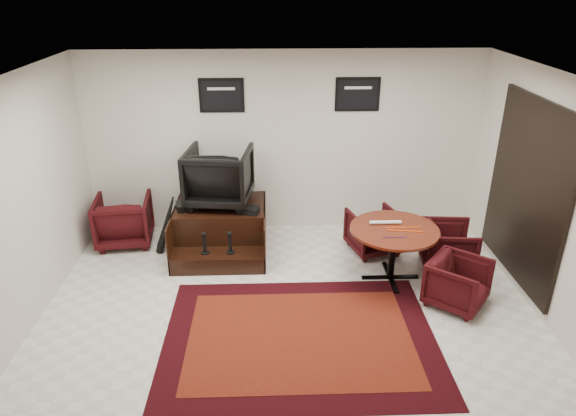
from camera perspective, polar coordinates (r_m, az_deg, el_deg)
The scene contains 16 objects.
ground at distance 6.29m, azimuth 0.17°, elevation -12.12°, with size 6.00×6.00×0.00m, color silver.
room_shell at distance 5.56m, azimuth 4.35°, elevation 3.74°, with size 6.02×5.02×2.81m.
area_rug at distance 5.98m, azimuth 1.33°, elevation -14.22°, with size 3.06×2.30×0.01m.
shine_podium at distance 7.67m, azimuth -7.44°, elevation -2.36°, with size 1.32×1.36×0.68m.
shine_chair at distance 7.47m, azimuth -7.69°, elevation 3.82°, with size 0.90×0.84×0.93m, color black.
shoes_pair at distance 7.50m, azimuth -11.46°, elevation 0.19°, with size 0.28×0.30×0.09m.
polish_kit at distance 7.26m, azimuth -4.34°, elevation -0.22°, with size 0.27×0.18×0.09m, color black.
umbrella_black at distance 7.63m, azimuth -13.40°, elevation -1.95°, with size 0.33×0.12×0.88m, color black, non-canonical shape.
umbrella_hooked at distance 7.76m, azimuth -13.34°, elevation -1.54°, with size 0.32×0.12×0.87m, color black, non-canonical shape.
armchair_side at distance 8.13m, azimuth -17.80°, elevation -1.07°, with size 0.79×0.74×0.82m, color black.
meeting_table at distance 6.84m, azimuth 11.70°, elevation -2.93°, with size 1.15×1.15×0.75m.
table_chair_back at distance 7.63m, azimuth 9.50°, elevation -2.37°, with size 0.67×0.63×0.69m, color black.
table_chair_window at distance 7.47m, azimuth 17.43°, elevation -3.83°, with size 0.68×0.64×0.70m, color black.
table_chair_corner at distance 6.67m, azimuth 18.39°, elevation -7.68°, with size 0.66×0.62×0.68m, color black.
paper_roll at distance 6.88m, azimuth 10.76°, elevation -1.58°, with size 0.05×0.05×0.42m, color silver.
table_clutter at distance 6.75m, azimuth 12.56°, elevation -2.48°, with size 0.57×0.30×0.01m.
Camera 1 is at (-0.20, -5.05, 3.74)m, focal length 32.00 mm.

